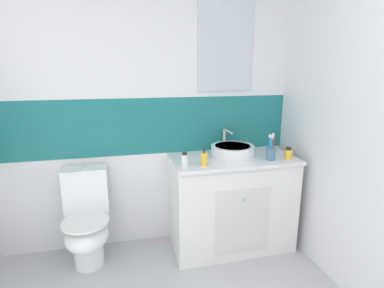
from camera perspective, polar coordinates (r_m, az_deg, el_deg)
wall_back_tiled at (r=2.67m, az=-8.41°, el=6.94°), size 3.20×0.20×2.50m
vanity_cabinet at (r=2.76m, az=7.49°, el=-10.93°), size 1.08×0.56×0.85m
sink_basin at (r=2.62m, az=7.74°, el=-1.20°), size 0.38×0.42×0.21m
toilet at (r=2.67m, az=-19.52°, el=-13.83°), size 0.37×0.50×0.81m
toothbrush_cup at (r=2.57m, az=14.85°, el=-1.66°), size 0.08×0.08×0.23m
soap_dispenser at (r=2.35m, az=2.33°, el=-2.87°), size 0.05×0.05×0.14m
hair_gel_jar at (r=2.65m, az=17.97°, el=-1.74°), size 0.07×0.07×0.10m
lotion_bottle_short at (r=2.32m, az=-1.43°, el=-3.06°), size 0.05×0.05×0.12m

